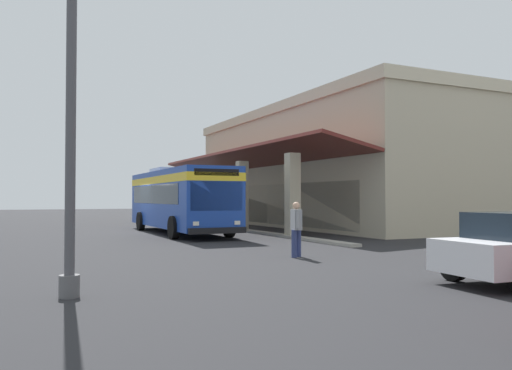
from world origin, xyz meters
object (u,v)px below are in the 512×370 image
object	(u,v)px
pedestrian	(296,226)
transit_bus	(179,196)
potted_palm	(215,215)
lot_light_pole	(71,55)

from	to	relation	value
pedestrian	transit_bus	bearing A→B (deg)	-179.51
pedestrian	potted_palm	size ratio (longest dim) A/B	0.61
transit_bus	lot_light_pole	bearing A→B (deg)	-23.24
pedestrian	potted_palm	bearing A→B (deg)	166.14
transit_bus	potted_palm	distance (m)	9.67
pedestrian	lot_light_pole	xyz separation A→B (m)	(3.75, -6.76, 3.41)
transit_bus	pedestrian	xyz separation A→B (m)	(11.75, 0.10, -0.93)
potted_palm	lot_light_pole	xyz separation A→B (m)	(23.67, -11.67, 3.73)
transit_bus	lot_light_pole	distance (m)	17.05
transit_bus	pedestrian	bearing A→B (deg)	0.49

